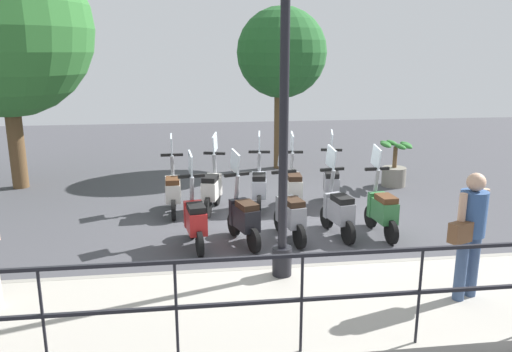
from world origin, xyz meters
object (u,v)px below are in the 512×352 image
scooter_near_2 (290,213)px  scooter_near_3 (243,216)px  scooter_far_4 (173,190)px  scooter_far_2 (259,186)px  scooter_far_3 (212,188)px  scooter_near_0 (382,209)px  potted_palm (394,168)px  pedestrian_with_bag (470,227)px  scooter_near_1 (338,209)px  scooter_far_0 (331,183)px  scooter_far_1 (293,186)px  tree_distant (282,54)px  lamp_post_near (284,128)px  tree_large (3,29)px  scooter_near_4 (195,219)px

scooter_near_2 → scooter_near_3: size_ratio=1.00×
scooter_far_4 → scooter_near_3: bearing=-147.2°
scooter_far_2 → scooter_far_4: size_ratio=1.00×
scooter_near_2 → scooter_far_3: size_ratio=1.00×
scooter_near_0 → potted_palm: bearing=-29.9°
pedestrian_with_bag → scooter_near_1: size_ratio=1.03×
scooter_far_0 → scooter_far_1: (-0.13, 0.82, 0.00)m
tree_distant → lamp_post_near: bearing=170.0°
pedestrian_with_bag → scooter_far_1: (4.25, 1.28, -0.60)m
tree_distant → scooter_near_2: tree_distant is taller
tree_distant → tree_large: bearing=100.9°
scooter_far_0 → scooter_far_2: bearing=102.6°
pedestrian_with_bag → scooter_near_2: pedestrian_with_bag is taller
scooter_near_0 → scooter_near_2: same height
lamp_post_near → pedestrian_with_bag: lamp_post_near is taller
scooter_near_0 → scooter_far_0: size_ratio=1.00×
scooter_far_1 → scooter_far_3: bearing=91.2°
tree_distant → scooter_far_1: size_ratio=2.78×
pedestrian_with_bag → scooter_near_3: pedestrian_with_bag is taller
scooter_far_2 → scooter_near_3: bearing=172.7°
scooter_near_2 → scooter_far_1: size_ratio=1.00×
pedestrian_with_bag → potted_palm: 5.96m
scooter_near_4 → scooter_near_3: bearing=-96.4°
scooter_near_4 → scooter_far_1: size_ratio=1.00×
lamp_post_near → scooter_near_4: 2.56m
scooter_far_0 → scooter_near_2: bearing=157.6°
scooter_near_4 → scooter_far_0: size_ratio=1.00×
scooter_far_2 → scooter_far_3: same height
tree_distant → scooter_near_3: (-5.48, 1.60, -2.57)m
scooter_near_0 → scooter_far_3: same height
tree_distant → scooter_far_3: (-3.64, 2.03, -2.57)m
tree_large → pedestrian_with_bag: bearing=-132.6°
scooter_near_0 → scooter_near_3: size_ratio=1.00×
scooter_far_1 → scooter_far_3: same height
scooter_far_3 → scooter_near_2: bearing=-129.6°
scooter_near_4 → scooter_far_3: same height
scooter_near_1 → scooter_near_2: same height
tree_distant → scooter_far_3: 4.90m
lamp_post_near → tree_distant: lamp_post_near is taller
potted_palm → scooter_far_0: scooter_far_0 is taller
scooter_near_4 → scooter_far_0: bearing=-64.3°
scooter_near_2 → potted_palm: bearing=-57.2°
scooter_near_3 → scooter_far_0: bearing=-64.8°
scooter_near_3 → scooter_far_4: size_ratio=1.00×
tree_large → scooter_far_0: 7.90m
tree_distant → scooter_near_0: tree_distant is taller
pedestrian_with_bag → scooter_near_4: (2.48, 3.27, -0.60)m
tree_large → tree_distant: tree_large is taller
lamp_post_near → scooter_far_2: 3.82m
potted_palm → scooter_far_2: bearing=111.9°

